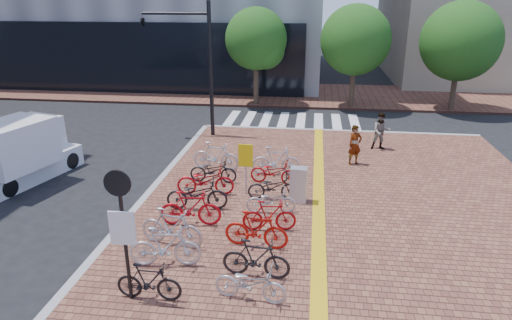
# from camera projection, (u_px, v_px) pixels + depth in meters

# --- Properties ---
(ground) EXTENTS (120.00, 120.00, 0.00)m
(ground) POSITION_uv_depth(u_px,v_px,m) (247.00, 250.00, 12.81)
(ground) COLOR black
(ground) RESTS_ON ground
(kerb_north) EXTENTS (14.00, 0.25, 0.15)m
(kerb_north) POSITION_uv_depth(u_px,v_px,m) (338.00, 132.00, 23.61)
(kerb_north) COLOR gray
(kerb_north) RESTS_ON ground
(far_sidewalk) EXTENTS (70.00, 8.00, 0.15)m
(far_sidewalk) POSITION_uv_depth(u_px,v_px,m) (290.00, 94.00, 32.36)
(far_sidewalk) COLOR brown
(far_sidewalk) RESTS_ON ground
(crosswalk) EXTENTS (7.50, 4.00, 0.01)m
(crosswalk) POSITION_uv_depth(u_px,v_px,m) (292.00, 121.00, 25.80)
(crosswalk) COLOR silver
(crosswalk) RESTS_ON ground
(street_trees) EXTENTS (16.20, 4.60, 6.35)m
(street_trees) POSITION_uv_depth(u_px,v_px,m) (373.00, 42.00, 27.07)
(street_trees) COLOR #38281E
(street_trees) RESTS_ON far_sidewalk
(bike_0) EXTENTS (1.54, 0.45, 0.93)m
(bike_0) POSITION_uv_depth(u_px,v_px,m) (149.00, 282.00, 10.36)
(bike_0) COLOR black
(bike_0) RESTS_ON sidewalk
(bike_1) EXTENTS (1.91, 0.78, 1.12)m
(bike_1) POSITION_uv_depth(u_px,v_px,m) (165.00, 247.00, 11.62)
(bike_1) COLOR silver
(bike_1) RESTS_ON sidewalk
(bike_2) EXTENTS (1.92, 0.85, 1.11)m
(bike_2) POSITION_uv_depth(u_px,v_px,m) (171.00, 227.00, 12.59)
(bike_2) COLOR #A7A7AB
(bike_2) RESTS_ON sidewalk
(bike_3) EXTENTS (1.91, 0.71, 1.12)m
(bike_3) POSITION_uv_depth(u_px,v_px,m) (190.00, 208.00, 13.70)
(bike_3) COLOR red
(bike_3) RESTS_ON sidewalk
(bike_4) EXTENTS (2.06, 0.96, 1.04)m
(bike_4) POSITION_uv_depth(u_px,v_px,m) (197.00, 194.00, 14.76)
(bike_4) COLOR black
(bike_4) RESTS_ON sidewalk
(bike_5) EXTENTS (2.06, 0.94, 1.04)m
(bike_5) POSITION_uv_depth(u_px,v_px,m) (205.00, 181.00, 15.84)
(bike_5) COLOR #AE0C14
(bike_5) RESTS_ON sidewalk
(bike_6) EXTENTS (1.76, 0.64, 0.92)m
(bike_6) POSITION_uv_depth(u_px,v_px,m) (213.00, 170.00, 16.91)
(bike_6) COLOR black
(bike_6) RESTS_ON sidewalk
(bike_7) EXTENTS (1.98, 0.83, 1.15)m
(bike_7) POSITION_uv_depth(u_px,v_px,m) (216.00, 156.00, 18.06)
(bike_7) COLOR silver
(bike_7) RESTS_ON sidewalk
(bike_8) EXTENTS (1.75, 0.79, 0.89)m
(bike_8) POSITION_uv_depth(u_px,v_px,m) (250.00, 283.00, 10.34)
(bike_8) COLOR #B1B1B6
(bike_8) RESTS_ON sidewalk
(bike_9) EXTENTS (1.73, 0.61, 1.02)m
(bike_9) POSITION_uv_depth(u_px,v_px,m) (256.00, 259.00, 11.18)
(bike_9) COLOR black
(bike_9) RESTS_ON sidewalk
(bike_10) EXTENTS (1.83, 0.69, 1.08)m
(bike_10) POSITION_uv_depth(u_px,v_px,m) (256.00, 230.00, 12.50)
(bike_10) COLOR #AE130C
(bike_10) RESTS_ON sidewalk
(bike_11) EXTENTS (1.64, 0.65, 0.96)m
(bike_11) POSITION_uv_depth(u_px,v_px,m) (269.00, 216.00, 13.42)
(bike_11) COLOR #9E0B0F
(bike_11) RESTS_ON sidewalk
(bike_12) EXTENTS (1.65, 0.77, 0.84)m
(bike_12) POSITION_uv_depth(u_px,v_px,m) (271.00, 201.00, 14.55)
(bike_12) COLOR #AFAFB4
(bike_12) RESTS_ON sidewalk
(bike_13) EXTENTS (1.78, 0.85, 0.90)m
(bike_13) POSITION_uv_depth(u_px,v_px,m) (273.00, 187.00, 15.51)
(bike_13) COLOR black
(bike_13) RESTS_ON sidewalk
(bike_14) EXTENTS (1.83, 0.85, 0.93)m
(bike_14) POSITION_uv_depth(u_px,v_px,m) (274.00, 172.00, 16.77)
(bike_14) COLOR #A00B0E
(bike_14) RESTS_ON sidewalk
(bike_15) EXTENTS (1.93, 0.71, 1.13)m
(bike_15) POSITION_uv_depth(u_px,v_px,m) (276.00, 161.00, 17.60)
(bike_15) COLOR silver
(bike_15) RESTS_ON sidewalk
(pedestrian_a) EXTENTS (0.72, 0.63, 1.65)m
(pedestrian_a) POSITION_uv_depth(u_px,v_px,m) (355.00, 145.00, 18.61)
(pedestrian_a) COLOR gray
(pedestrian_a) RESTS_ON sidewalk
(pedestrian_b) EXTENTS (0.86, 0.69, 1.68)m
(pedestrian_b) POSITION_uv_depth(u_px,v_px,m) (381.00, 131.00, 20.42)
(pedestrian_b) COLOR #484B5C
(pedestrian_b) RESTS_ON sidewalk
(utility_box) EXTENTS (0.58, 0.44, 1.22)m
(utility_box) POSITION_uv_depth(u_px,v_px,m) (298.00, 185.00, 15.27)
(utility_box) COLOR silver
(utility_box) RESTS_ON sidewalk
(yellow_sign) EXTENTS (0.50, 0.12, 1.84)m
(yellow_sign) POSITION_uv_depth(u_px,v_px,m) (246.00, 160.00, 15.60)
(yellow_sign) COLOR #B7B7BC
(yellow_sign) RESTS_ON sidewalk
(notice_sign) EXTENTS (0.59, 0.13, 3.20)m
(notice_sign) POSITION_uv_depth(u_px,v_px,m) (122.00, 221.00, 9.82)
(notice_sign) COLOR black
(notice_sign) RESTS_ON sidewalk
(traffic_light_pole) EXTENTS (3.42, 1.32, 6.37)m
(traffic_light_pole) POSITION_uv_depth(u_px,v_px,m) (179.00, 44.00, 21.47)
(traffic_light_pole) COLOR black
(traffic_light_pole) RESTS_ON sidewalk
(box_truck) EXTENTS (2.85, 4.58, 2.46)m
(box_truck) POSITION_uv_depth(u_px,v_px,m) (21.00, 151.00, 17.34)
(box_truck) COLOR silver
(box_truck) RESTS_ON ground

